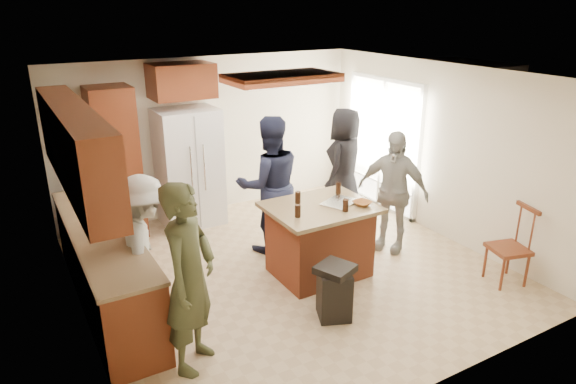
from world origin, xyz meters
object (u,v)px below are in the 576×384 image
person_counter (146,249)px  spindle_chair (510,249)px  kitchen_island (320,239)px  person_behind_right (344,164)px  person_side_right (392,191)px  person_behind_left (270,185)px  refrigerator (189,168)px  person_front_left (190,278)px  trash_bin (334,291)px

person_counter → spindle_chair: (4.01, -1.48, -0.36)m
person_counter → kitchen_island: (2.12, -0.14, -0.34)m
person_behind_right → kitchen_island: person_behind_right is taller
person_side_right → spindle_chair: 1.64m
kitchen_island → person_behind_left: bearing=102.4°
refrigerator → person_side_right: bearing=-47.4°
person_counter → person_front_left: bearing=-162.0°
person_behind_left → refrigerator: 1.57m
person_behind_right → trash_bin: 2.97m
person_behind_left → person_counter: 2.08m
kitchen_island → person_side_right: bearing=5.1°
refrigerator → person_front_left: bearing=-109.7°
refrigerator → trash_bin: (0.43, -3.27, -0.58)m
person_behind_right → person_counter: size_ratio=1.08×
person_behind_right → spindle_chair: person_behind_right is taller
person_behind_left → refrigerator: person_behind_left is taller
person_behind_right → refrigerator: size_ratio=0.98×
person_front_left → person_behind_left: 2.53m
person_behind_left → person_side_right: bearing=162.8°
person_behind_right → kitchen_island: size_ratio=1.37×
refrigerator → kitchen_island: refrigerator is taller
person_side_right → person_front_left: bearing=-102.6°
person_front_left → person_behind_right: size_ratio=1.05×
person_counter → person_behind_right: bearing=-59.6°
trash_bin → person_side_right: bearing=31.6°
person_behind_right → person_side_right: (-0.14, -1.30, -0.03)m
refrigerator → kitchen_island: size_ratio=1.41×
spindle_chair → person_front_left: bearing=173.0°
person_front_left → person_side_right: bearing=-28.2°
person_behind_right → person_front_left: bearing=2.8°
person_behind_left → person_behind_right: (1.59, 0.48, -0.07)m
person_front_left → person_side_right: size_ratio=1.09×
person_side_right → refrigerator: size_ratio=0.94×
person_behind_left → spindle_chair: bearing=144.7°
person_behind_left → spindle_chair: size_ratio=1.90×
person_behind_right → refrigerator: (-2.22, 0.96, 0.02)m
person_front_left → person_behind_left: person_behind_left is taller
person_counter → kitchen_island: size_ratio=1.27×
person_front_left → person_behind_right: bearing=-11.1°
person_front_left → refrigerator: (1.16, 3.24, -0.02)m
trash_bin → spindle_chair: spindle_chair is taller
person_counter → spindle_chair: size_ratio=1.63×
person_behind_right → kitchen_island: bearing=14.2°
person_side_right → person_counter: person_side_right is taller
person_behind_left → person_front_left: bearing=57.3°
refrigerator → kitchen_island: bearing=-70.7°
kitchen_island → trash_bin: bearing=-113.7°
person_behind_right → spindle_chair: (0.50, -2.75, -0.42)m
kitchen_island → trash_bin: 0.99m
trash_bin → person_behind_right: bearing=52.3°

